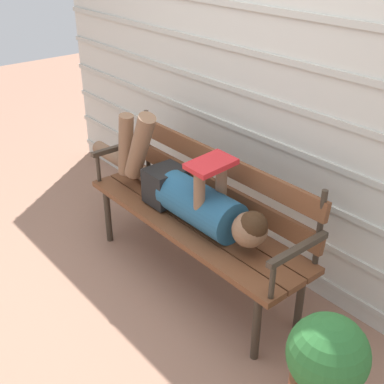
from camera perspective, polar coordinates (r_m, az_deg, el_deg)
name	(u,v)px	position (r m, az deg, el deg)	size (l,w,h in m)	color
ground_plane	(170,290)	(3.16, -2.52, -11.00)	(12.00, 12.00, 0.00)	#936B56
house_siding	(260,95)	(3.06, 7.69, 10.83)	(4.35, 0.08, 2.20)	beige
park_bench	(201,209)	(3.01, 0.97, -1.89)	(1.62, 0.45, 0.87)	brown
reclining_person	(184,191)	(2.97, -0.90, 0.09)	(1.75, 0.26, 0.58)	#23567A
potted_plant	(325,372)	(2.32, 14.79, -19.11)	(0.35, 0.35, 0.61)	#AD5B3D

